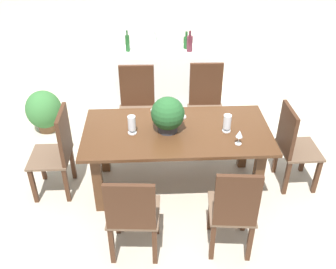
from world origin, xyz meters
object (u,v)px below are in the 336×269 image
dining_table (177,140)px  kitchen_counter (165,80)px  potted_plant_floor (44,110)px  chair_head_end (58,149)px  chair_far_right (206,100)px  chair_near_right (234,209)px  chair_near_left (132,214)px  wine_bottle_green (186,42)px  chair_foot_end (293,143)px  chair_far_left (137,102)px  crystal_vase_left (132,124)px  wine_bottle_tall (190,43)px  flower_centerpiece (168,115)px  crystal_vase_center_near (227,122)px  wine_bottle_clear (155,43)px  wine_glass (239,134)px  wine_bottle_dark (128,43)px

dining_table → kitchen_counter: 1.83m
potted_plant_floor → chair_head_end: bearing=-69.6°
chair_far_right → chair_near_right: size_ratio=1.04×
chair_near_right → chair_near_left: bearing=4.8°
wine_bottle_green → potted_plant_floor: (-2.00, -0.65, -0.70)m
chair_far_right → chair_foot_end: size_ratio=1.07×
chair_far_left → kitchen_counter: (0.39, 0.84, -0.11)m
crystal_vase_left → dining_table: bearing=3.7°
chair_near_right → potted_plant_floor: 3.12m
chair_near_right → wine_bottle_tall: (-0.13, 2.76, 0.49)m
chair_head_end → crystal_vase_left: (0.80, -0.03, 0.31)m
potted_plant_floor → wine_bottle_green: bearing=18.0°
flower_centerpiece → wine_bottle_tall: bearing=77.7°
dining_table → chair_far_left: (-0.44, 0.98, -0.06)m
crystal_vase_center_near → wine_bottle_clear: size_ratio=0.72×
dining_table → chair_near_left: bearing=-114.9°
wine_bottle_clear → chair_far_left: bearing=-106.0°
chair_foot_end → wine_glass: chair_foot_end is taller
chair_head_end → wine_bottle_clear: (1.08, 1.86, 0.47)m
kitchen_counter → wine_bottle_clear: (-0.14, 0.04, 0.57)m
chair_far_right → flower_centerpiece: flower_centerpiece is taller
dining_table → crystal_vase_left: bearing=-176.3°
chair_far_left → wine_bottle_clear: bearing=75.1°
crystal_vase_center_near → wine_bottle_clear: (-0.70, 1.90, 0.16)m
chair_head_end → wine_bottle_tall: bearing=139.2°
wine_bottle_green → wine_bottle_clear: bearing=-174.0°
wine_glass → flower_centerpiece: bearing=158.6°
wine_bottle_dark → chair_far_right: bearing=-40.4°
wine_glass → wine_bottle_tall: size_ratio=0.54×
chair_far_left → wine_bottle_green: 1.25m
wine_glass → kitchen_counter: size_ratio=0.11×
chair_far_left → flower_centerpiece: 1.11m
chair_near_right → wine_bottle_green: 2.92m
chair_far_right → wine_glass: bearing=-82.1°
chair_near_left → chair_head_end: size_ratio=0.94×
chair_foot_end → potted_plant_floor: chair_foot_end is taller
chair_head_end → crystal_vase_center_near: chair_head_end is taller
kitchen_counter → wine_bottle_green: bearing=15.0°
chair_near_right → crystal_vase_left: size_ratio=5.09×
chair_foot_end → wine_bottle_dark: wine_bottle_dark is taller
chair_near_right → crystal_vase_center_near: (0.08, 0.93, 0.31)m
chair_head_end → chair_foot_end: 2.54m
chair_foot_end → potted_plant_floor: bearing=66.1°
flower_centerpiece → potted_plant_floor: (-1.64, 1.27, -0.64)m
dining_table → chair_near_left: 1.07m
kitchen_counter → wine_bottle_tall: size_ratio=4.89×
chair_far_right → chair_near_right: bearing=-89.3°
chair_near_left → chair_foot_end: (1.72, 0.96, 0.01)m
wine_bottle_clear → wine_bottle_dark: wine_bottle_dark is taller
wine_bottle_dark → potted_plant_floor: bearing=-153.7°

